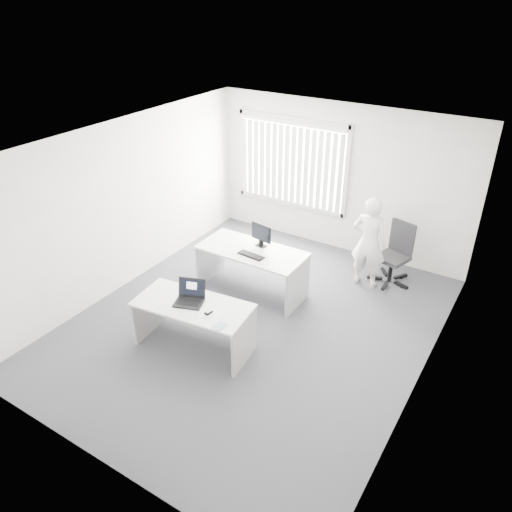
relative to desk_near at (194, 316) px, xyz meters
The scene contains 18 objects.
ground 1.13m from the desk_near, 64.76° to the left, with size 6.00×6.00×0.00m, color #424249.
wall_back 4.01m from the desk_near, 83.81° to the left, with size 5.00×0.02×2.80m, color silver.
wall_front 2.31m from the desk_near, 78.65° to the right, with size 5.00×0.02×2.80m, color silver.
wall_left 2.42m from the desk_near, 156.67° to the left, with size 0.02×6.00×2.80m, color silver.
wall_right 3.18m from the desk_near, 17.04° to the left, with size 0.02×6.00×2.80m, color silver.
ceiling 2.47m from the desk_near, 64.76° to the left, with size 5.00×6.00×0.02m, color white.
window 4.03m from the desk_near, 98.52° to the left, with size 2.32×0.06×1.76m, color beige.
blinds 3.96m from the desk_near, 98.65° to the left, with size 2.20×0.10×1.50m, color white, non-canonical shape.
desk_near is the anchor object (origin of this frame).
desk_far 1.66m from the desk_near, 92.89° to the left, with size 1.76×0.83×0.80m.
office_chair 3.72m from the desk_near, 61.02° to the left, with size 0.77×0.77×1.08m.
person 3.25m from the desk_near, 63.61° to the left, with size 0.59×0.39×1.62m, color silver.
laptop 0.36m from the desk_near, 154.09° to the right, with size 0.39×0.34×0.30m, color black, non-canonical shape.
paper_sheet 0.38m from the desk_near, ahead, with size 0.28×0.20×0.00m, color white.
mouse 0.40m from the desk_near, 10.52° to the right, with size 0.06×0.11×0.04m, color silver, non-canonical shape.
booklet 0.67m from the desk_near, 18.96° to the right, with size 0.13×0.19×0.01m, color white.
keyboard 1.50m from the desk_near, 89.48° to the left, with size 0.45×0.15×0.02m, color black.
monitor 1.91m from the desk_near, 90.87° to the left, with size 0.40×0.12×0.40m, color black, non-canonical shape.
Camera 1 is at (3.31, -5.23, 4.66)m, focal length 35.00 mm.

